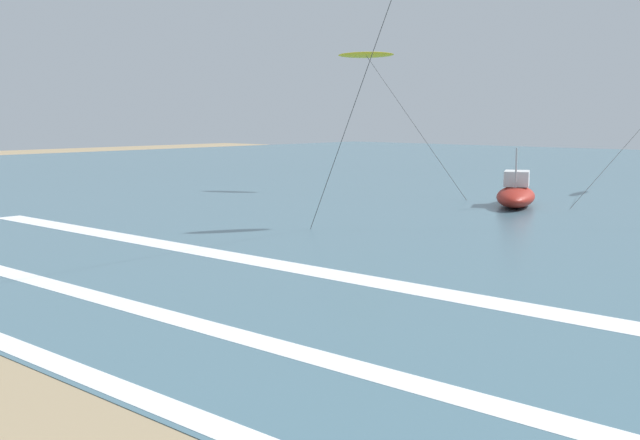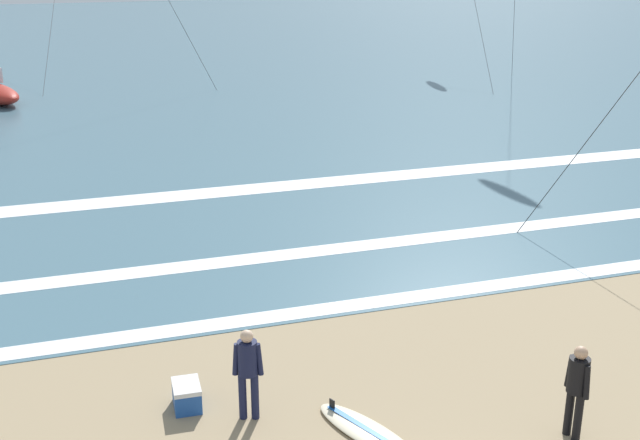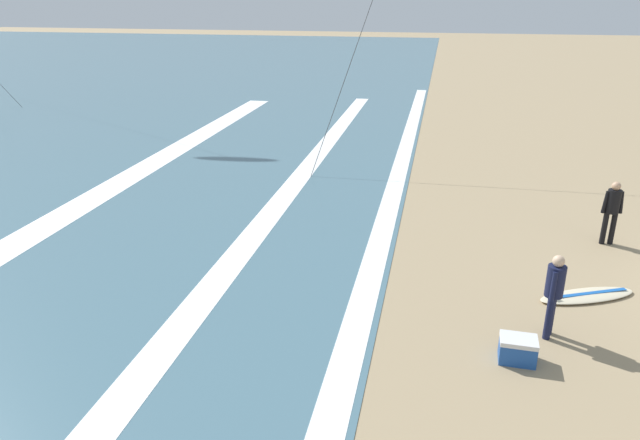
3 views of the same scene
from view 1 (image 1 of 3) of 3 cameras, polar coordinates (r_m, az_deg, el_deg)
wave_foam_shoreline at (r=13.05m, az=-14.67°, el=-11.34°), size 53.05×0.56×0.01m
wave_foam_mid_break at (r=13.97m, az=-0.04°, el=-9.82°), size 42.38×0.70×0.01m
wave_foam_outer_break at (r=19.16m, az=7.88°, el=-5.10°), size 41.71×1.07×0.01m
kite_yellow_high_left at (r=46.01m, az=3.32°, el=11.63°), size 9.68×3.12×7.74m
offshore_boat at (r=37.77m, az=13.80°, el=1.81°), size 3.79×5.42×2.70m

